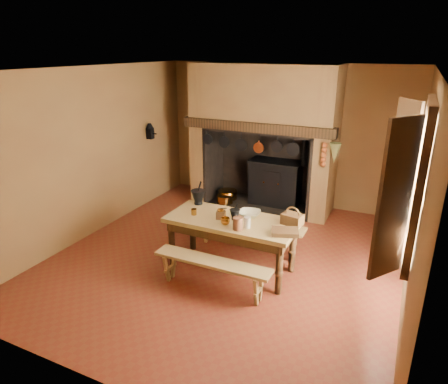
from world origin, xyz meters
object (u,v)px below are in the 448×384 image
at_px(iron_range, 276,182).
at_px(mixing_bowl, 250,214).
at_px(work_table, 232,227).
at_px(bench_front, 212,268).
at_px(coffee_grinder, 221,214).
at_px(wicker_basket, 292,219).

relative_size(iron_range, mixing_bowl, 5.22).
distance_m(iron_range, work_table, 2.73).
relative_size(iron_range, bench_front, 0.99).
distance_m(work_table, coffee_grinder, 0.25).
distance_m(bench_front, mixing_bowl, 0.98).
relative_size(work_table, mixing_bowl, 6.00).
distance_m(bench_front, wicker_basket, 1.27).
relative_size(mixing_bowl, wicker_basket, 1.00).
bearing_deg(bench_front, coffee_grinder, 104.48).
xyz_separation_m(work_table, mixing_bowl, (0.19, 0.21, 0.16)).
bearing_deg(mixing_bowl, work_table, -133.06).
bearing_deg(wicker_basket, work_table, -155.01).
height_order(iron_range, bench_front, iron_range).
xyz_separation_m(coffee_grinder, wicker_basket, (0.97, 0.24, 0.02)).
distance_m(work_table, bench_front, 0.70).
distance_m(iron_range, mixing_bowl, 2.57).
xyz_separation_m(work_table, bench_front, (-0.00, -0.62, -0.33)).
xyz_separation_m(iron_range, wicker_basket, (1.05, -2.52, 0.40)).
bearing_deg(wicker_basket, coffee_grinder, -154.25).
relative_size(iron_range, coffee_grinder, 9.01).
distance_m(iron_range, wicker_basket, 2.76).
relative_size(bench_front, coffee_grinder, 9.08).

